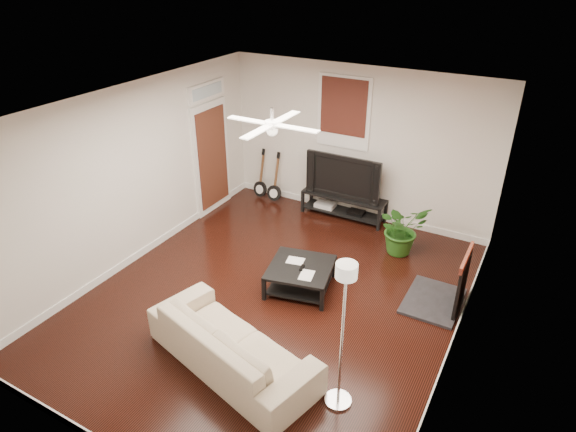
{
  "coord_description": "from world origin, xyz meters",
  "views": [
    {
      "loc": [
        2.99,
        -5.0,
        4.43
      ],
      "look_at": [
        0.0,
        0.4,
        1.15
      ],
      "focal_mm": 30.86,
      "sensor_mm": 36.0,
      "label": 1
    }
  ],
  "objects": [
    {
      "name": "room",
      "position": [
        0.0,
        0.0,
        1.4
      ],
      "size": [
        5.01,
        6.01,
        2.81
      ],
      "color": "black",
      "rests_on": "ground"
    },
    {
      "name": "brick_accent",
      "position": [
        2.49,
        1.0,
        1.4
      ],
      "size": [
        0.02,
        2.2,
        2.8
      ],
      "primitive_type": "cube",
      "color": "#B14C39",
      "rests_on": "floor"
    },
    {
      "name": "fireplace",
      "position": [
        2.2,
        1.0,
        0.46
      ],
      "size": [
        0.8,
        1.1,
        0.92
      ],
      "primitive_type": "cube",
      "color": "black",
      "rests_on": "floor"
    },
    {
      "name": "window_back",
      "position": [
        -0.3,
        2.97,
        1.95
      ],
      "size": [
        1.0,
        0.06,
        1.3
      ],
      "primitive_type": "cube",
      "color": "#3A100F",
      "rests_on": "wall_back"
    },
    {
      "name": "door_left",
      "position": [
        -2.46,
        1.9,
        1.25
      ],
      "size": [
        0.08,
        1.0,
        2.5
      ],
      "primitive_type": "cube",
      "color": "white",
      "rests_on": "wall_left"
    },
    {
      "name": "tv_stand",
      "position": [
        -0.12,
        2.78,
        0.22
      ],
      "size": [
        1.59,
        0.42,
        0.45
      ],
      "primitive_type": "cube",
      "color": "black",
      "rests_on": "floor"
    },
    {
      "name": "tv",
      "position": [
        -0.12,
        2.8,
        0.85
      ],
      "size": [
        1.42,
        0.19,
        0.82
      ],
      "primitive_type": "imported",
      "color": "black",
      "rests_on": "tv_stand"
    },
    {
      "name": "coffee_table",
      "position": [
        0.22,
        0.38,
        0.19
      ],
      "size": [
        1.08,
        1.08,
        0.38
      ],
      "primitive_type": "cube",
      "rotation": [
        0.0,
        0.0,
        0.22
      ],
      "color": "black",
      "rests_on": "floor"
    },
    {
      "name": "sofa",
      "position": [
        0.23,
        -1.41,
        0.33
      ],
      "size": [
        2.42,
        1.45,
        0.66
      ],
      "primitive_type": "imported",
      "rotation": [
        0.0,
        0.0,
        2.88
      ],
      "color": "tan",
      "rests_on": "floor"
    },
    {
      "name": "floor_lamp",
      "position": [
        1.58,
        -1.31,
        0.92
      ],
      "size": [
        0.37,
        0.37,
        1.85
      ],
      "primitive_type": null,
      "rotation": [
        0.0,
        0.0,
        -0.26
      ],
      "color": "silver",
      "rests_on": "floor"
    },
    {
      "name": "potted_plant",
      "position": [
        1.2,
        2.09,
        0.44
      ],
      "size": [
        1.03,
        1.05,
        0.88
      ],
      "primitive_type": "imported",
      "rotation": [
        0.0,
        0.0,
        0.89
      ],
      "color": "#245B1A",
      "rests_on": "floor"
    },
    {
      "name": "guitar_left",
      "position": [
        -1.95,
        2.75,
        0.5
      ],
      "size": [
        0.34,
        0.26,
        1.01
      ],
      "primitive_type": null,
      "rotation": [
        0.0,
        0.0,
        -0.14
      ],
      "color": "black",
      "rests_on": "floor"
    },
    {
      "name": "guitar_right",
      "position": [
        -1.6,
        2.72,
        0.5
      ],
      "size": [
        0.32,
        0.23,
        1.01
      ],
      "primitive_type": null,
      "rotation": [
        0.0,
        0.0,
        -0.04
      ],
      "color": "black",
      "rests_on": "floor"
    },
    {
      "name": "ceiling_fan",
      "position": [
        0.0,
        0.0,
        2.6
      ],
      "size": [
        1.24,
        1.24,
        0.32
      ],
      "primitive_type": null,
      "color": "white",
      "rests_on": "ceiling"
    }
  ]
}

